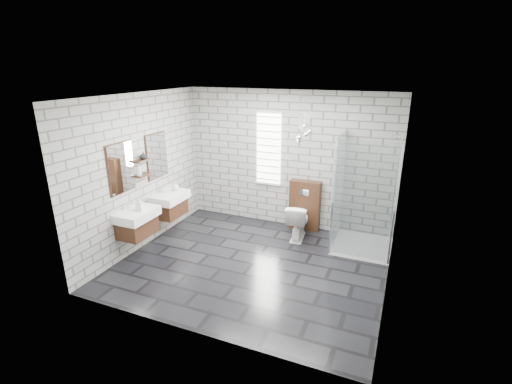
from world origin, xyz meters
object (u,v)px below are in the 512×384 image
Objects in this scene: cistern_panel at (305,205)px; toilet at (298,221)px; shower_enclosure at (357,223)px; vanity_left at (135,215)px; vanity_right at (168,198)px.

cistern_panel reaches higher than toilet.
shower_enclosure reaches higher than toilet.
vanity_left reaches higher than cistern_panel.
shower_enclosure is at bearing 12.23° from vanity_right.
cistern_panel is 1.21m from shower_enclosure.
toilet is at bearing 18.95° from vanity_right.
vanity_left is 3.81m from shower_enclosure.
cistern_panel is 0.49× the size of shower_enclosure.
vanity_left is 0.94m from vanity_right.
vanity_left is 3.20m from cistern_panel.
vanity_left and vanity_right have the same top height.
vanity_right reaches higher than cistern_panel.
vanity_left is at bearing 31.08° from toilet.
toilet is at bearing 177.00° from shower_enclosure.
cistern_panel is (2.32, 1.26, -0.26)m from vanity_right.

